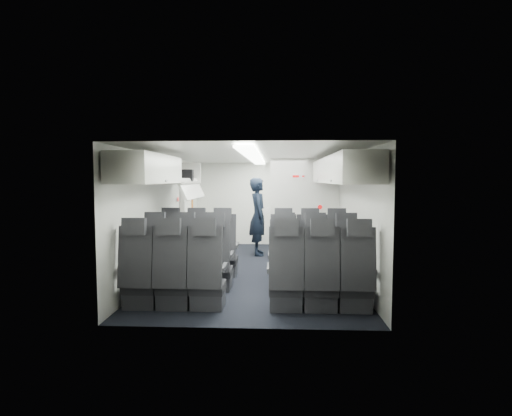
# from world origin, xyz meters

# --- Properties ---
(cabin_shell) EXTENTS (3.41, 6.01, 2.16)m
(cabin_shell) POSITION_xyz_m (0.00, 0.00, 1.12)
(cabin_shell) COLOR black
(cabin_shell) RESTS_ON ground
(seat_row_front) EXTENTS (3.33, 0.56, 1.24)m
(seat_row_front) POSITION_xyz_m (-0.00, -0.53, 0.40)
(seat_row_front) COLOR black
(seat_row_front) RESTS_ON cabin_shell
(seat_row_mid) EXTENTS (3.33, 0.56, 1.24)m
(seat_row_mid) POSITION_xyz_m (-0.00, -1.43, 0.40)
(seat_row_mid) COLOR black
(seat_row_mid) RESTS_ON cabin_shell
(seat_row_rear) EXTENTS (3.33, 0.56, 1.24)m
(seat_row_rear) POSITION_xyz_m (-0.00, -2.33, 0.40)
(seat_row_rear) COLOR black
(seat_row_rear) RESTS_ON cabin_shell
(overhead_bin_left_rear) EXTENTS (0.53, 1.80, 0.40)m
(overhead_bin_left_rear) POSITION_xyz_m (-1.40, -2.00, 1.86)
(overhead_bin_left_rear) COLOR white
(overhead_bin_left_rear) RESTS_ON cabin_shell
(overhead_bin_left_front_open) EXTENTS (0.64, 1.70, 0.72)m
(overhead_bin_left_front_open) POSITION_xyz_m (-1.44, -0.25, 1.74)
(overhead_bin_left_front_open) COLOR #9E9E93
(overhead_bin_left_front_open) RESTS_ON cabin_shell
(overhead_bin_right_rear) EXTENTS (0.53, 1.80, 0.40)m
(overhead_bin_right_rear) POSITION_xyz_m (1.40, -2.00, 1.86)
(overhead_bin_right_rear) COLOR white
(overhead_bin_right_rear) RESTS_ON cabin_shell
(overhead_bin_right_front) EXTENTS (0.53, 1.70, 0.40)m
(overhead_bin_right_front) POSITION_xyz_m (1.40, -0.25, 1.86)
(overhead_bin_right_front) COLOR white
(overhead_bin_right_front) RESTS_ON cabin_shell
(bulkhead_partition) EXTENTS (1.40, 0.15, 2.13)m
(bulkhead_partition) POSITION_xyz_m (0.98, 0.80, 1.08)
(bulkhead_partition) COLOR white
(bulkhead_partition) RESTS_ON cabin_shell
(galley_unit) EXTENTS (0.85, 0.52, 1.90)m
(galley_unit) POSITION_xyz_m (0.95, 2.72, 0.95)
(galley_unit) COLOR #939399
(galley_unit) RESTS_ON cabin_shell
(boarding_door) EXTENTS (0.12, 1.27, 1.86)m
(boarding_door) POSITION_xyz_m (-1.64, 1.55, 0.95)
(boarding_door) COLOR silver
(boarding_door) RESTS_ON cabin_shell
(flight_attendant) EXTENTS (0.48, 0.68, 1.76)m
(flight_attendant) POSITION_xyz_m (0.00, 1.52, 0.88)
(flight_attendant) COLOR black
(flight_attendant) RESTS_ON ground
(carry_on_bag) EXTENTS (0.43, 0.32, 0.24)m
(carry_on_bag) POSITION_xyz_m (-1.39, 0.05, 1.78)
(carry_on_bag) COLOR black
(carry_on_bag) RESTS_ON overhead_bin_left_front_open
(papers) EXTENTS (0.19, 0.13, 0.15)m
(papers) POSITION_xyz_m (0.19, 1.47, 1.01)
(papers) COLOR white
(papers) RESTS_ON flight_attendant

